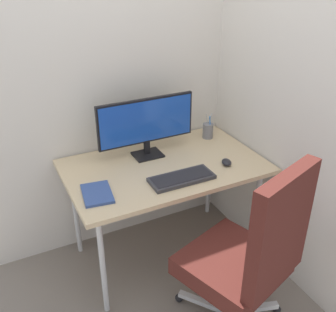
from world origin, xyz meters
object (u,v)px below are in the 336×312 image
object	(u,v)px
keyboard	(182,178)
pen_holder	(208,131)
monitor	(146,123)
notebook	(97,194)
mouse	(227,162)
office_chair	(249,256)

from	to	relation	value
keyboard	pen_holder	world-z (taller)	pen_holder
monitor	notebook	xyz separation A→B (m)	(-0.44, -0.31, -0.22)
keyboard	mouse	distance (m)	0.34
monitor	keyboard	size ratio (longest dim) A/B	1.67
pen_holder	mouse	bearing A→B (deg)	-104.92
mouse	notebook	distance (m)	0.83
office_chair	monitor	size ratio (longest dim) A/B	1.69
keyboard	mouse	xyz separation A→B (m)	(0.34, 0.03, 0.01)
mouse	notebook	bearing A→B (deg)	-168.23
keyboard	mouse	bearing A→B (deg)	5.83
monitor	mouse	world-z (taller)	monitor
monitor	notebook	distance (m)	0.58
office_chair	notebook	distance (m)	0.87
keyboard	pen_holder	bearing A→B (deg)	44.12
keyboard	notebook	world-z (taller)	keyboard
monitor	pen_holder	size ratio (longest dim) A/B	3.47
office_chair	notebook	world-z (taller)	office_chair
keyboard	monitor	bearing A→B (deg)	97.94
office_chair	mouse	xyz separation A→B (m)	(0.25, 0.59, 0.19)
keyboard	office_chair	bearing A→B (deg)	-80.73
notebook	pen_holder	bearing A→B (deg)	29.25
monitor	mouse	xyz separation A→B (m)	(0.39, -0.34, -0.21)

